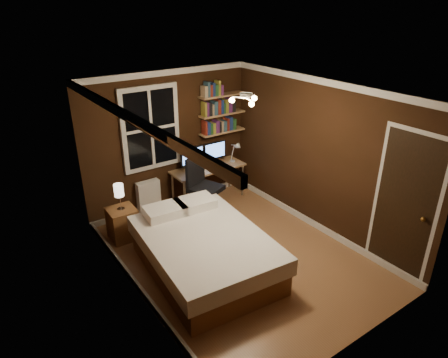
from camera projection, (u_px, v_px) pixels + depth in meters
floor at (238, 255)px, 6.08m from camera, size 4.20×4.20×0.00m
wall_back at (169, 141)px, 7.13m from camera, size 3.20×0.04×2.50m
wall_left at (132, 213)px, 4.73m from camera, size 0.04×4.20×2.50m
wall_right at (319, 157)px, 6.40m from camera, size 0.04×4.20×2.50m
ceiling at (241, 91)px, 5.04m from camera, size 3.20×4.20×0.02m
window at (151, 128)px, 6.79m from camera, size 1.06×0.06×1.46m
door at (404, 207)px, 5.33m from camera, size 0.03×0.82×2.05m
door_knob at (423, 219)px, 5.10m from camera, size 0.06×0.06×0.06m
ceiling_fixture at (246, 101)px, 5.01m from camera, size 0.44×0.44×0.18m
bookshelf_lower at (222, 132)px, 7.60m from camera, size 0.92×0.22×0.03m
books_row_lower at (222, 125)px, 7.55m from camera, size 0.66×0.16×0.23m
bookshelf_middle at (222, 114)px, 7.46m from camera, size 0.92×0.22×0.03m
books_row_middle at (222, 107)px, 7.40m from camera, size 0.66×0.16×0.23m
bookshelf_upper at (222, 95)px, 7.31m from camera, size 0.92×0.22×0.03m
books_row_upper at (222, 88)px, 7.26m from camera, size 0.42×0.16×0.23m
bed at (204, 251)px, 5.65m from camera, size 1.72×2.26×0.73m
nightstand at (123, 224)px, 6.42m from camera, size 0.43×0.43×0.53m
bedside_lamp at (120, 197)px, 6.22m from camera, size 0.15×0.15×0.44m
radiator at (149, 197)px, 7.16m from camera, size 0.42×0.15×0.63m
desk at (208, 170)px, 7.51m from camera, size 1.42×0.53×0.67m
monitor_left at (192, 159)px, 7.30m from camera, size 0.47×0.12×0.44m
monitor_right at (215, 153)px, 7.55m from camera, size 0.47×0.12×0.44m
desk_lamp at (235, 152)px, 7.62m from camera, size 0.14×0.32×0.44m
office_chair at (203, 194)px, 7.01m from camera, size 0.65×0.65×1.12m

